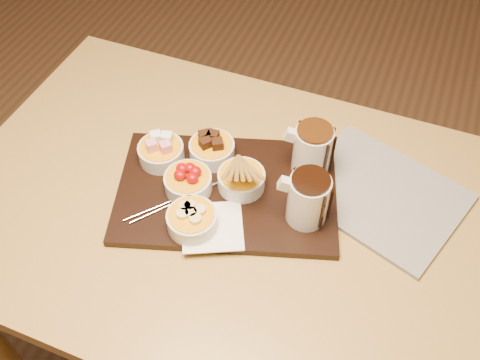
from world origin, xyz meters
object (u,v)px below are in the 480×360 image
at_px(bowl_strawberries, 188,183).
at_px(pitcher_milk_chocolate, 312,151).
at_px(dining_table, 232,231).
at_px(newspaper, 380,194).
at_px(pitcher_dark_chocolate, 308,199).
at_px(serving_board, 227,191).

height_order(bowl_strawberries, pitcher_milk_chocolate, pitcher_milk_chocolate).
distance_m(dining_table, newspaper, 0.33).
bearing_deg(newspaper, bowl_strawberries, -139.98).
relative_size(bowl_strawberries, pitcher_dark_chocolate, 0.90).
distance_m(bowl_strawberries, newspaper, 0.41).
distance_m(serving_board, bowl_strawberries, 0.08).
xyz_separation_m(serving_board, pitcher_milk_chocolate, (0.15, 0.12, 0.06)).
relative_size(dining_table, pitcher_dark_chocolate, 10.77).
xyz_separation_m(bowl_strawberries, newspaper, (0.38, 0.14, -0.03)).
distance_m(bowl_strawberries, pitcher_dark_chocolate, 0.25).
xyz_separation_m(dining_table, bowl_strawberries, (-0.10, -0.01, 0.14)).
xyz_separation_m(serving_board, pitcher_dark_chocolate, (0.18, -0.01, 0.06)).
relative_size(serving_board, pitcher_dark_chocolate, 4.13).
bearing_deg(dining_table, pitcher_dark_chocolate, 5.79).
height_order(dining_table, newspaper, newspaper).
relative_size(dining_table, newspaper, 3.69).
bearing_deg(newspaper, serving_board, -140.08).
xyz_separation_m(pitcher_dark_chocolate, pitcher_milk_chocolate, (-0.03, 0.13, 0.00)).
xyz_separation_m(dining_table, newspaper, (0.28, 0.14, 0.10)).
relative_size(pitcher_dark_chocolate, newspaper, 0.34).
relative_size(bowl_strawberries, pitcher_milk_chocolate, 0.90).
relative_size(dining_table, bowl_strawberries, 12.00).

